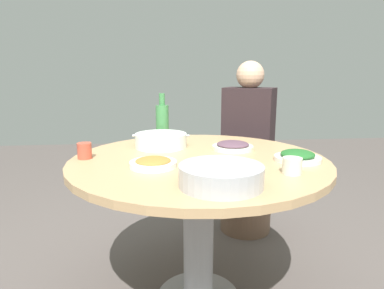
% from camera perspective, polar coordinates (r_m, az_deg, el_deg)
% --- Properties ---
extents(round_dining_table, '(1.20, 1.20, 0.76)m').
position_cam_1_polar(round_dining_table, '(1.63, 1.13, -7.63)').
color(round_dining_table, '#99999E').
rests_on(round_dining_table, ground).
extents(rice_bowl, '(0.30, 0.30, 0.08)m').
position_cam_1_polar(rice_bowl, '(1.19, 4.96, -5.19)').
color(rice_bowl, '#B2B5BA').
rests_on(rice_bowl, round_dining_table).
extents(soup_bowl, '(0.28, 0.30, 0.07)m').
position_cam_1_polar(soup_bowl, '(1.81, -5.27, 0.63)').
color(soup_bowl, white).
rests_on(soup_bowl, round_dining_table).
extents(dish_greens, '(0.21, 0.21, 0.05)m').
position_cam_1_polar(dish_greens, '(1.60, 17.43, -1.92)').
color(dish_greens, silver).
rests_on(dish_greens, round_dining_table).
extents(dish_tofu_braise, '(0.20, 0.20, 0.04)m').
position_cam_1_polar(dish_tofu_braise, '(1.44, -6.58, -3.09)').
color(dish_tofu_braise, white).
rests_on(dish_tofu_braise, round_dining_table).
extents(dish_eggplant, '(0.21, 0.21, 0.04)m').
position_cam_1_polar(dish_eggplant, '(1.76, 6.92, -0.23)').
color(dish_eggplant, silver).
rests_on(dish_eggplant, round_dining_table).
extents(green_bottle, '(0.08, 0.08, 0.27)m').
position_cam_1_polar(green_bottle, '(2.04, -5.05, 4.10)').
color(green_bottle, '#408548').
rests_on(green_bottle, round_dining_table).
extents(tea_cup_near, '(0.07, 0.07, 0.07)m').
position_cam_1_polar(tea_cup_near, '(1.64, -17.74, -1.02)').
color(tea_cup_near, '#C34D38').
rests_on(tea_cup_near, round_dining_table).
extents(tea_cup_far, '(0.08, 0.08, 0.07)m').
position_cam_1_polar(tea_cup_far, '(1.39, 16.58, -3.48)').
color(tea_cup_far, silver).
rests_on(tea_cup_far, round_dining_table).
extents(stool_for_diner_left, '(0.37, 0.37, 0.47)m').
position_cam_1_polar(stool_for_diner_left, '(2.55, 9.09, -9.14)').
color(stool_for_diner_left, brown).
rests_on(stool_for_diner_left, ground).
extents(diner_left, '(0.45, 0.45, 0.76)m').
position_cam_1_polar(diner_left, '(2.40, 9.53, 3.23)').
color(diner_left, '#2D333D').
rests_on(diner_left, stool_for_diner_left).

